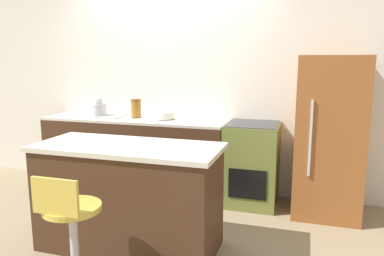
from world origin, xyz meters
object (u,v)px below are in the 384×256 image
(kettle, at_px, (99,108))
(stool_chair, at_px, (71,232))
(mixing_bowl, at_px, (164,115))
(oven_range, at_px, (252,164))
(refrigerator, at_px, (329,137))

(kettle, bearing_deg, stool_chair, -64.19)
(stool_chair, relative_size, kettle, 3.74)
(mixing_bowl, bearing_deg, kettle, 180.00)
(kettle, bearing_deg, oven_range, -1.12)
(oven_range, height_order, kettle, kettle)
(stool_chair, xyz_separation_m, kettle, (-1.01, 2.09, 0.57))
(refrigerator, xyz_separation_m, stool_chair, (-1.76, -2.01, -0.39))
(oven_range, distance_m, kettle, 2.05)
(stool_chair, xyz_separation_m, mixing_bowl, (-0.12, 2.09, 0.52))
(kettle, bearing_deg, refrigerator, -1.61)
(refrigerator, relative_size, stool_chair, 1.89)
(stool_chair, relative_size, mixing_bowl, 3.46)
(kettle, bearing_deg, mixing_bowl, -0.00)
(refrigerator, bearing_deg, oven_range, 177.19)
(oven_range, height_order, mixing_bowl, mixing_bowl)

